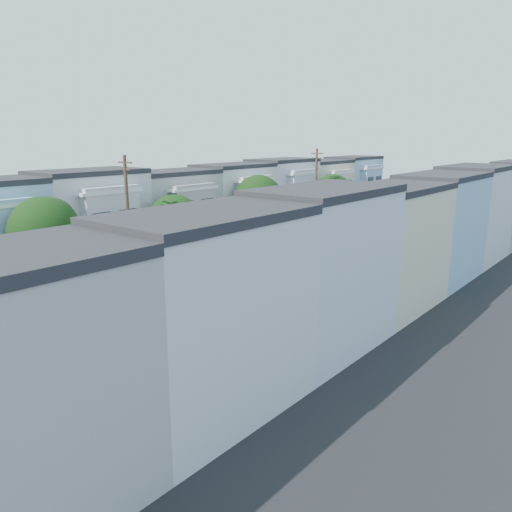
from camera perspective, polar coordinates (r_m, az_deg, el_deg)
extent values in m
plane|color=black|center=(34.37, -10.31, -6.22)|extent=(160.00, 160.00, 0.00)
cube|color=black|center=(45.00, 4.39, -1.29)|extent=(12.00, 70.00, 0.02)
cube|color=gray|center=(48.60, -1.44, -0.06)|extent=(0.30, 70.00, 0.15)
cube|color=gray|center=(41.92, 11.16, -2.53)|extent=(0.30, 70.00, 0.15)
cube|color=gray|center=(49.44, -2.57, 0.17)|extent=(2.60, 70.00, 0.15)
cube|color=gray|center=(41.35, 12.74, -2.83)|extent=(2.60, 70.00, 0.15)
cube|color=gold|center=(45.00, 4.39, -1.30)|extent=(0.12, 70.00, 0.01)
cube|color=beige|center=(52.02, -5.68, 0.70)|extent=(5.00, 70.00, 8.50)
cube|color=beige|center=(39.90, 17.60, -3.85)|extent=(5.00, 70.00, 8.50)
cylinder|color=black|center=(36.67, -22.78, -2.79)|extent=(0.44, 0.44, 3.70)
sphere|color=#1B3B11|center=(35.65, -23.06, 2.52)|extent=(4.70, 4.70, 4.70)
cylinder|color=black|center=(42.84, -9.47, -0.24)|extent=(0.44, 0.44, 2.86)
sphere|color=#1B3B11|center=(42.00, -9.36, 3.78)|extent=(4.70, 4.70, 4.70)
cylinder|color=black|center=(50.43, -0.05, 2.58)|extent=(0.44, 0.44, 3.83)
sphere|color=#1B3B11|center=(49.69, 0.22, 6.58)|extent=(4.70, 4.70, 4.70)
cylinder|color=black|center=(61.86, 8.36, 4.25)|extent=(0.44, 0.44, 3.34)
sphere|color=#1B3B11|center=(61.28, 8.70, 7.19)|extent=(4.42, 4.42, 4.42)
cylinder|color=black|center=(54.71, 19.26, 2.14)|extent=(0.44, 0.44, 2.81)
sphere|color=#1B3B11|center=(54.21, 19.76, 4.68)|extent=(3.10, 3.10, 3.10)
cylinder|color=#42301E|center=(39.15, -14.37, 3.57)|extent=(0.26, 0.26, 10.00)
cube|color=#42301E|center=(38.66, -14.77, 10.30)|extent=(1.60, 0.12, 0.12)
cylinder|color=#42301E|center=(58.18, 6.84, 7.03)|extent=(0.26, 0.26, 10.00)
cube|color=#42301E|center=(57.85, 6.97, 11.56)|extent=(1.60, 0.12, 0.12)
cube|color=silver|center=(36.71, -1.24, -1.45)|extent=(2.57, 4.60, 2.51)
cube|color=silver|center=(39.26, 1.97, -0.62)|extent=(2.57, 2.14, 2.31)
cube|color=black|center=(37.79, -0.28, -3.19)|extent=(2.36, 6.61, 0.26)
cube|color=#2D0A51|center=(35.23, -4.15, -1.62)|extent=(0.96, 0.04, 0.47)
cube|color=#198C1E|center=(34.67, -3.13, -1.86)|extent=(0.75, 0.04, 0.47)
cylinder|color=black|center=(36.98, -3.87, -3.81)|extent=(0.30, 0.96, 0.96)
cylinder|color=black|center=(35.50, -1.15, -4.53)|extent=(0.30, 0.96, 0.96)
cylinder|color=black|center=(40.08, 0.37, -2.41)|extent=(0.30, 0.96, 0.96)
cylinder|color=black|center=(38.72, 3.02, -3.00)|extent=(0.30, 0.96, 0.96)
imported|color=black|center=(45.65, 8.57, -0.25)|extent=(2.27, 5.00, 1.47)
imported|color=black|center=(34.91, -23.46, -5.72)|extent=(1.70, 4.05, 1.29)
imported|color=#AEB7CA|center=(37.51, -16.03, -3.74)|extent=(1.56, 4.17, 1.38)
imported|color=#632D15|center=(44.31, -4.36, -0.70)|extent=(1.81, 4.19, 1.25)
imported|color=#3B3B3C|center=(26.05, -17.04, -11.67)|extent=(2.36, 4.78, 1.31)
imported|color=silver|center=(28.28, -9.89, -9.01)|extent=(1.83, 4.53, 1.48)
imported|color=black|center=(43.53, 10.78, -1.12)|extent=(2.44, 4.85, 1.32)
imported|color=black|center=(53.60, 16.74, 1.34)|extent=(1.77, 4.38, 1.41)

